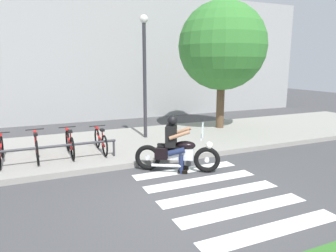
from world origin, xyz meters
name	(u,v)px	position (x,y,z in m)	size (l,w,h in m)	color
ground_plane	(188,200)	(0.00, 0.00, 0.00)	(48.00, 48.00, 0.00)	#424244
sidewalk	(126,144)	(0.00, 4.50, 0.07)	(24.00, 4.40, 0.15)	gray
crosswalk_stripe_0	(274,230)	(0.75, -1.60, 0.00)	(2.80, 0.40, 0.01)	white
crosswalk_stripe_1	(243,209)	(0.75, -0.80, 0.00)	(2.80, 0.40, 0.01)	white
crosswalk_stripe_2	(220,193)	(0.75, 0.00, 0.00)	(2.80, 0.40, 0.01)	white
crosswalk_stripe_3	(201,181)	(0.75, 0.80, 0.00)	(2.80, 0.40, 0.01)	white
crosswalk_stripe_4	(186,170)	(0.75, 1.60, 0.00)	(2.80, 0.40, 0.01)	white
motorcycle	(177,154)	(0.52, 1.63, 0.47)	(1.93, 1.23, 1.25)	black
rider	(174,139)	(0.46, 1.67, 0.84)	(0.77, 0.72, 1.45)	black
bicycle_0	(0,150)	(-3.61, 3.66, 0.49)	(0.48, 1.71, 0.75)	black
bicycle_1	(36,147)	(-2.74, 3.66, 0.50)	(0.48, 1.71, 0.77)	black
bicycle_2	(70,143)	(-1.87, 3.66, 0.50)	(0.48, 1.64, 0.77)	black
bicycle_3	(101,141)	(-1.00, 3.66, 0.49)	(0.48, 1.61, 0.74)	black
bike_rack	(55,148)	(-2.31, 3.10, 0.56)	(3.21, 0.07, 0.49)	#333338
street_lamp	(145,67)	(0.83, 4.90, 2.61)	(0.28, 0.28, 4.30)	#2D2D33
tree_near_rack	(222,46)	(4.19, 5.30, 3.38)	(3.44, 3.44, 5.11)	brown
building_backdrop	(91,56)	(0.00, 10.20, 3.06)	(24.00, 1.20, 6.13)	#A1A1A1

